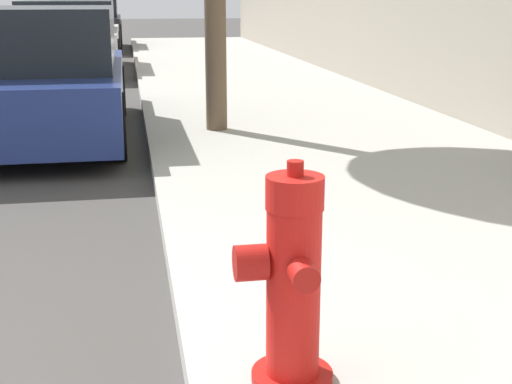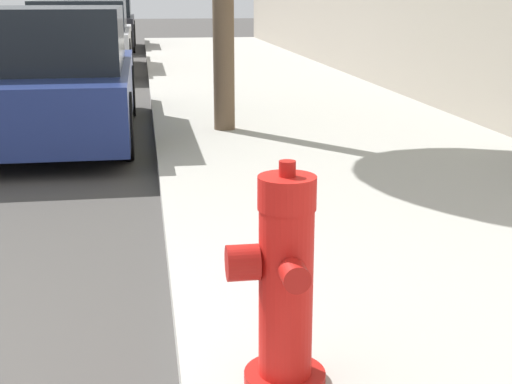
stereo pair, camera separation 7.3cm
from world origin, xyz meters
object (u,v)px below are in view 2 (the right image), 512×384
parked_car_far (101,23)px  fire_hydrant (284,284)px  parked_car_mid (83,37)px  parked_car_near (44,77)px

parked_car_far → fire_hydrant: bearing=-85.1°
parked_car_mid → parked_car_far: (0.06, 5.43, 0.04)m
parked_car_mid → fire_hydrant: bearing=-82.6°
parked_car_near → parked_car_mid: parked_car_near is taller
parked_car_near → parked_car_far: 11.82m
parked_car_near → parked_car_far: parked_car_far is taller
fire_hydrant → parked_car_near: (-1.42, 5.25, 0.13)m
fire_hydrant → parked_car_mid: bearing=97.4°
fire_hydrant → parked_car_near: bearing=105.2°
parked_car_near → parked_car_mid: bearing=90.8°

